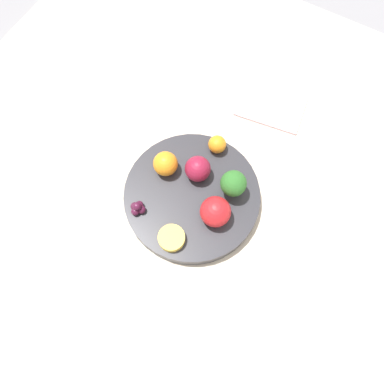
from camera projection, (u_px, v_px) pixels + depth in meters
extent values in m
plane|color=gray|center=(192.00, 202.00, 0.77)|extent=(6.00, 6.00, 0.00)
cube|color=beige|center=(192.00, 201.00, 0.76)|extent=(1.20, 1.20, 0.02)
cylinder|color=#2D2D33|center=(192.00, 197.00, 0.74)|extent=(0.27, 0.27, 0.03)
cylinder|color=#8CB76B|center=(232.00, 189.00, 0.71)|extent=(0.02, 0.02, 0.02)
sphere|color=#2D6B28|center=(233.00, 183.00, 0.69)|extent=(0.05, 0.05, 0.05)
sphere|color=maroon|center=(198.00, 169.00, 0.71)|extent=(0.05, 0.05, 0.05)
sphere|color=red|center=(215.00, 212.00, 0.68)|extent=(0.06, 0.06, 0.06)
sphere|color=orange|center=(217.00, 144.00, 0.74)|extent=(0.04, 0.04, 0.04)
sphere|color=orange|center=(165.00, 164.00, 0.72)|extent=(0.05, 0.05, 0.05)
sphere|color=#47142D|center=(141.00, 210.00, 0.70)|extent=(0.02, 0.02, 0.02)
sphere|color=#47142D|center=(139.00, 205.00, 0.71)|extent=(0.02, 0.02, 0.02)
sphere|color=#47142D|center=(135.00, 206.00, 0.70)|extent=(0.02, 0.02, 0.02)
sphere|color=#47142D|center=(135.00, 211.00, 0.70)|extent=(0.02, 0.02, 0.02)
sphere|color=#47142D|center=(137.00, 206.00, 0.69)|extent=(0.02, 0.02, 0.02)
cylinder|color=#F4CC4C|center=(172.00, 238.00, 0.68)|extent=(0.05, 0.05, 0.02)
cube|color=beige|center=(271.00, 106.00, 0.83)|extent=(0.16, 0.12, 0.01)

